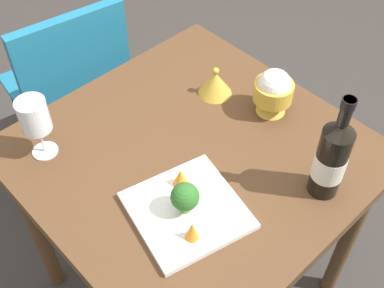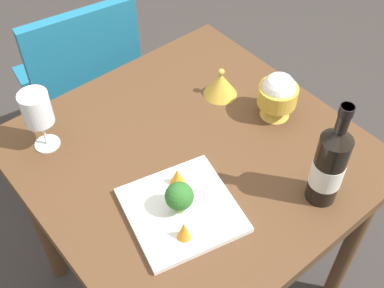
# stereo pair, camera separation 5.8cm
# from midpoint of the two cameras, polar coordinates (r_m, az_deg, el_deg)

# --- Properties ---
(ground_plane) EXTENTS (8.00, 8.00, 0.00)m
(ground_plane) POSITION_cam_midpoint_polar(r_m,az_deg,el_deg) (1.94, 0.88, -15.61)
(ground_plane) COLOR #383330
(dining_table) EXTENTS (0.84, 0.84, 0.74)m
(dining_table) POSITION_cam_midpoint_polar(r_m,az_deg,el_deg) (1.39, 1.19, -3.49)
(dining_table) COLOR brown
(dining_table) RESTS_ON ground_plane
(chair_near_window) EXTENTS (0.46, 0.46, 0.85)m
(chair_near_window) POSITION_cam_midpoint_polar(r_m,az_deg,el_deg) (1.90, -11.59, 7.49)
(chair_near_window) COLOR teal
(chair_near_window) RESTS_ON ground_plane
(wine_bottle) EXTENTS (0.08, 0.08, 0.30)m
(wine_bottle) POSITION_cam_midpoint_polar(r_m,az_deg,el_deg) (1.18, 16.89, -2.36)
(wine_bottle) COLOR black
(wine_bottle) RESTS_ON dining_table
(wine_glass) EXTENTS (0.08, 0.08, 0.18)m
(wine_glass) POSITION_cam_midpoint_polar(r_m,az_deg,el_deg) (1.29, -16.25, 3.78)
(wine_glass) COLOR white
(wine_glass) RESTS_ON dining_table
(rice_bowl) EXTENTS (0.11, 0.11, 0.14)m
(rice_bowl) POSITION_cam_midpoint_polar(r_m,az_deg,el_deg) (1.39, 11.02, 5.56)
(rice_bowl) COLOR gold
(rice_bowl) RESTS_ON dining_table
(rice_bowl_lid) EXTENTS (0.10, 0.10, 0.09)m
(rice_bowl_lid) POSITION_cam_midpoint_polar(r_m,az_deg,el_deg) (1.45, 4.45, 6.87)
(rice_bowl_lid) COLOR gold
(rice_bowl_lid) RESTS_ON dining_table
(serving_plate) EXTENTS (0.30, 0.30, 0.02)m
(serving_plate) POSITION_cam_midpoint_polar(r_m,az_deg,el_deg) (1.19, 0.19, -7.65)
(serving_plate) COLOR white
(serving_plate) RESTS_ON dining_table
(broccoli_floret) EXTENTS (0.07, 0.07, 0.09)m
(broccoli_floret) POSITION_cam_midpoint_polar(r_m,az_deg,el_deg) (1.14, -0.02, -6.13)
(broccoli_floret) COLOR #729E4C
(broccoli_floret) RESTS_ON serving_plate
(carrot_garnish_left) EXTENTS (0.04, 0.04, 0.05)m
(carrot_garnish_left) POSITION_cam_midpoint_polar(r_m,az_deg,el_deg) (1.21, -0.32, -3.79)
(carrot_garnish_left) COLOR orange
(carrot_garnish_left) RESTS_ON serving_plate
(carrot_garnish_right) EXTENTS (0.03, 0.03, 0.05)m
(carrot_garnish_right) POSITION_cam_midpoint_polar(r_m,az_deg,el_deg) (1.12, 0.56, -9.96)
(carrot_garnish_right) COLOR orange
(carrot_garnish_right) RESTS_ON serving_plate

